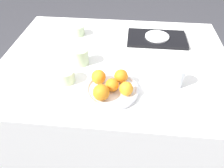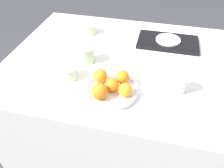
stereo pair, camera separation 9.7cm
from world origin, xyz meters
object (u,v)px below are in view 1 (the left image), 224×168
at_px(orange_0, 101,92).
at_px(orange_4, 99,77).
at_px(water_glass, 176,77).
at_px(orange_3, 121,76).
at_px(orange_2, 126,89).
at_px(orange_1, 112,85).
at_px(cup_0, 77,30).
at_px(serving_tray, 157,39).
at_px(fruit_platter, 112,90).
at_px(cup_2, 65,76).
at_px(side_plate, 157,36).
at_px(cup_1, 80,57).

distance_m(orange_0, orange_4, 0.11).
bearing_deg(water_glass, orange_3, -175.07).
bearing_deg(orange_0, orange_2, 20.91).
xyz_separation_m(orange_1, cup_0, (-0.28, 0.52, -0.02)).
distance_m(orange_3, serving_tray, 0.48).
height_order(fruit_platter, cup_0, cup_0).
height_order(orange_2, cup_2, orange_2).
distance_m(serving_tray, cup_2, 0.64).
bearing_deg(orange_0, orange_1, 55.08).
xyz_separation_m(orange_3, side_plate, (0.19, 0.44, -0.03)).
bearing_deg(orange_4, water_glass, 6.13).
bearing_deg(cup_0, cup_2, -84.45).
distance_m(orange_1, water_glass, 0.30).
relative_size(serving_tray, cup_1, 4.22).
bearing_deg(fruit_platter, orange_4, 148.59).
bearing_deg(serving_tray, fruit_platter, -114.70).
distance_m(orange_0, side_plate, 0.62).
relative_size(water_glass, cup_1, 1.13).
xyz_separation_m(orange_1, side_plate, (0.23, 0.50, -0.02)).
bearing_deg(serving_tray, orange_0, -115.57).
xyz_separation_m(orange_1, serving_tray, (0.23, 0.50, -0.04)).
bearing_deg(orange_2, fruit_platter, 159.63).
xyz_separation_m(orange_0, side_plate, (0.27, 0.56, -0.03)).
bearing_deg(orange_3, side_plate, 66.39).
bearing_deg(cup_2, side_plate, 44.00).
bearing_deg(serving_tray, cup_2, -136.00).
height_order(orange_1, orange_4, orange_4).
relative_size(orange_0, orange_2, 1.16).
bearing_deg(orange_4, cup_1, 125.87).
height_order(cup_0, cup_2, same).
relative_size(orange_0, serving_tray, 0.20).
xyz_separation_m(orange_3, orange_4, (-0.10, -0.02, 0.00)).
xyz_separation_m(orange_1, water_glass, (0.29, 0.08, -0.00)).
xyz_separation_m(orange_4, serving_tray, (0.30, 0.46, -0.04)).
xyz_separation_m(orange_0, orange_1, (0.04, 0.06, -0.01)).
bearing_deg(orange_0, cup_0, 112.01).
height_order(orange_0, orange_4, orange_0).
bearing_deg(water_glass, cup_1, 164.81).
bearing_deg(side_plate, orange_4, -122.88).
height_order(orange_4, side_plate, orange_4).
bearing_deg(fruit_platter, orange_2, -20.37).
bearing_deg(orange_2, serving_tray, 72.52).
distance_m(orange_1, orange_2, 0.07).
xyz_separation_m(orange_0, orange_3, (0.08, 0.12, -0.00)).
bearing_deg(orange_2, orange_0, -159.09).
relative_size(cup_0, cup_2, 1.02).
xyz_separation_m(orange_0, orange_2, (0.10, 0.04, -0.00)).
relative_size(orange_4, side_plate, 0.46).
height_order(water_glass, cup_0, water_glass).
relative_size(orange_2, cup_2, 0.70).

